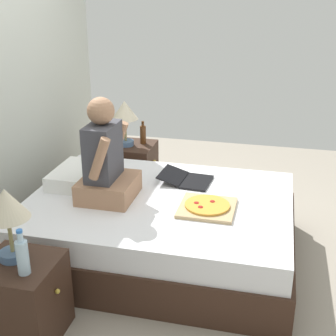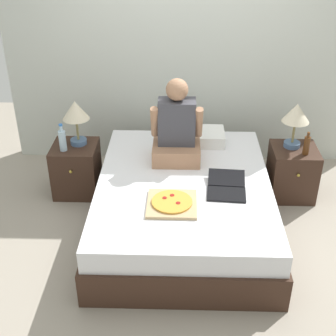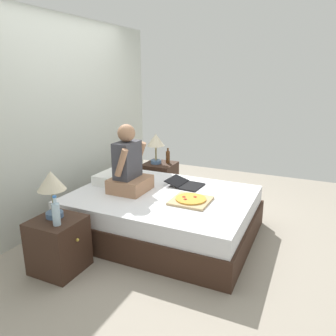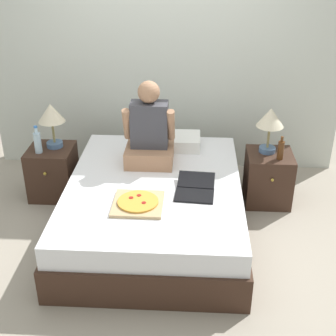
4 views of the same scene
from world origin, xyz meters
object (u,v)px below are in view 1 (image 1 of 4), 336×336
at_px(nightstand_right, 132,169).
at_px(pizza_box, 207,207).
at_px(nightstand_left, 23,300).
at_px(water_bottle, 23,256).
at_px(lamp_on_left_nightstand, 7,209).
at_px(laptop, 189,180).
at_px(bed, 160,227).
at_px(beer_bottle, 143,134).
at_px(person_seated, 105,162).
at_px(lamp_on_right_nightstand, 125,113).

xyz_separation_m(nightstand_right, pizza_box, (-1.18, -0.95, 0.26)).
bearing_deg(nightstand_left, water_bottle, -131.65).
bearing_deg(nightstand_left, nightstand_right, 0.00).
xyz_separation_m(lamp_on_left_nightstand, laptop, (1.40, -0.77, -0.33)).
xyz_separation_m(nightstand_right, laptop, (-0.73, -0.72, 0.26)).
bearing_deg(bed, water_bottle, 157.57).
bearing_deg(beer_bottle, laptop, -141.92).
bearing_deg(person_seated, nightstand_left, 170.34).
height_order(lamp_on_left_nightstand, pizza_box, lamp_on_left_nightstand).
bearing_deg(nightstand_left, lamp_on_right_nightstand, 1.34).
relative_size(bed, nightstand_left, 3.92).
height_order(nightstand_left, nightstand_right, same).
height_order(lamp_on_left_nightstand, water_bottle, lamp_on_left_nightstand).
bearing_deg(laptop, nightstand_left, 153.31).
xyz_separation_m(nightstand_left, pizza_box, (0.99, -0.95, 0.26)).
bearing_deg(pizza_box, lamp_on_right_nightstand, 41.01).
distance_m(beer_bottle, pizza_box, 1.52).
xyz_separation_m(bed, nightstand_right, (1.08, 0.57, 0.02)).
distance_m(nightstand_left, nightstand_right, 2.17).
distance_m(person_seated, laptop, 0.75).
relative_size(water_bottle, person_seated, 0.35).
relative_size(lamp_on_left_nightstand, pizza_box, 1.12).
relative_size(nightstand_right, laptop, 1.19).
distance_m(bed, water_bottle, 1.32).
relative_size(bed, laptop, 4.67).
xyz_separation_m(nightstand_left, water_bottle, (-0.08, -0.09, 0.37)).
xyz_separation_m(bed, lamp_on_left_nightstand, (-1.04, 0.62, 0.60)).
bearing_deg(person_seated, laptop, -52.13).
distance_m(person_seated, pizza_box, 0.82).
relative_size(bed, person_seated, 2.62).
bearing_deg(nightstand_left, pizza_box, -43.94).
distance_m(nightstand_left, laptop, 1.63).
xyz_separation_m(bed, person_seated, (-0.07, 0.40, 0.54)).
relative_size(lamp_on_left_nightstand, person_seated, 0.58).
relative_size(lamp_on_right_nightstand, laptop, 1.03).
distance_m(bed, lamp_on_left_nightstand, 1.36).
bearing_deg(nightstand_right, person_seated, -171.54).
bearing_deg(water_bottle, nightstand_right, 2.29).
distance_m(nightstand_right, laptop, 1.06).
height_order(water_bottle, nightstand_right, water_bottle).
xyz_separation_m(nightstand_right, lamp_on_right_nightstand, (-0.03, 0.05, 0.59)).
xyz_separation_m(person_seated, laptop, (0.43, -0.55, -0.27)).
distance_m(bed, beer_bottle, 1.30).
bearing_deg(nightstand_left, lamp_on_left_nightstand, 51.38).
distance_m(bed, pizza_box, 0.48).
xyz_separation_m(bed, water_bottle, (-1.16, 0.48, 0.39)).
bearing_deg(pizza_box, nightstand_right, 38.84).
distance_m(lamp_on_left_nightstand, laptop, 1.64).
xyz_separation_m(bed, laptop, (0.36, -0.15, 0.27)).
height_order(lamp_on_left_nightstand, nightstand_right, lamp_on_left_nightstand).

